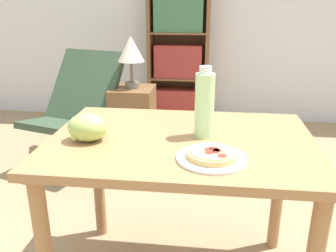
{
  "coord_description": "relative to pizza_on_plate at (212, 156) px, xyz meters",
  "views": [
    {
      "loc": [
        0.13,
        -1.3,
        1.27
      ],
      "look_at": [
        -0.03,
        0.03,
        0.8
      ],
      "focal_mm": 38.0,
      "sensor_mm": 36.0,
      "label": 1
    }
  ],
  "objects": [
    {
      "name": "bookshelf",
      "position": [
        -0.36,
        2.59,
        -0.07
      ],
      "size": [
        0.63,
        0.28,
        1.45
      ],
      "color": "brown",
      "rests_on": "ground_plane"
    },
    {
      "name": "lounge_chair_near",
      "position": [
        -1.08,
        1.44,
        -0.47
      ],
      "size": [
        0.75,
        0.89,
        0.88
      ],
      "rotation": [
        0.0,
        0.0,
        -0.28
      ],
      "color": "black",
      "rests_on": "ground_plane"
    },
    {
      "name": "grape_bunch",
      "position": [
        -0.49,
        0.12,
        0.04
      ],
      "size": [
        0.16,
        0.12,
        0.11
      ],
      "color": "#A8CC66",
      "rests_on": "dining_table"
    },
    {
      "name": "drink_bottle",
      "position": [
        -0.04,
        0.23,
        0.12
      ],
      "size": [
        0.08,
        0.08,
        0.29
      ],
      "color": "#B7EAA3",
      "rests_on": "dining_table"
    },
    {
      "name": "pizza_on_plate",
      "position": [
        0.0,
        0.0,
        0.0
      ],
      "size": [
        0.25,
        0.25,
        0.04
      ],
      "color": "white",
      "rests_on": "dining_table"
    },
    {
      "name": "dining_table",
      "position": [
        -0.12,
        0.2,
        -0.13
      ],
      "size": [
        1.08,
        0.77,
        0.74
      ],
      "color": "#A37549",
      "rests_on": "ground_plane"
    },
    {
      "name": "side_table",
      "position": [
        -0.64,
        1.59,
        -0.45
      ],
      "size": [
        0.34,
        0.34,
        0.61
      ],
      "color": "brown",
      "rests_on": "ground_plane"
    },
    {
      "name": "table_lamp",
      "position": [
        -0.64,
        1.59,
        0.14
      ],
      "size": [
        0.21,
        0.21,
        0.41
      ],
      "color": "#665B51",
      "rests_on": "side_table"
    }
  ]
}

